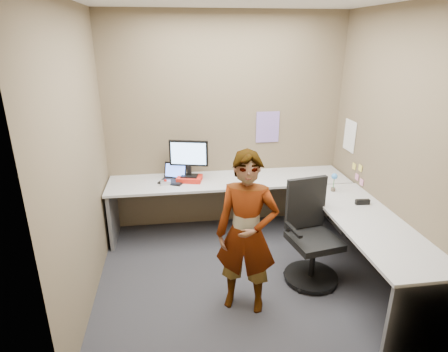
{
  "coord_description": "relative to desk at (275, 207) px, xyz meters",
  "views": [
    {
      "loc": [
        -0.67,
        -3.31,
        2.4
      ],
      "look_at": [
        -0.17,
        0.25,
        1.05
      ],
      "focal_mm": 30.0,
      "sensor_mm": 36.0,
      "label": 1
    }
  ],
  "objects": [
    {
      "name": "ground",
      "position": [
        -0.44,
        -0.39,
        -0.59
      ],
      "size": [
        3.0,
        3.0,
        0.0
      ],
      "primitive_type": "plane",
      "color": "#26252A",
      "rests_on": "ground"
    },
    {
      "name": "wall_back",
      "position": [
        -0.44,
        0.91,
        0.76
      ],
      "size": [
        3.0,
        0.0,
        3.0
      ],
      "primitive_type": "plane",
      "rotation": [
        1.57,
        0.0,
        0.0
      ],
      "color": "brown",
      "rests_on": "ground"
    },
    {
      "name": "wall_right",
      "position": [
        1.06,
        -0.39,
        0.76
      ],
      "size": [
        0.0,
        2.7,
        2.7
      ],
      "primitive_type": "plane",
      "rotation": [
        1.57,
        0.0,
        -1.57
      ],
      "color": "brown",
      "rests_on": "ground"
    },
    {
      "name": "wall_left",
      "position": [
        -1.94,
        -0.39,
        0.76
      ],
      "size": [
        0.0,
        2.7,
        2.7
      ],
      "primitive_type": "plane",
      "rotation": [
        1.57,
        0.0,
        1.57
      ],
      "color": "brown",
      "rests_on": "ground"
    },
    {
      "name": "desk",
      "position": [
        0.0,
        0.0,
        0.0
      ],
      "size": [
        2.98,
        2.58,
        0.73
      ],
      "color": "#ABABAB",
      "rests_on": "ground"
    },
    {
      "name": "paper_ream",
      "position": [
        -0.92,
        0.6,
        0.17
      ],
      "size": [
        0.34,
        0.28,
        0.06
      ],
      "primitive_type": "cube",
      "rotation": [
        0.0,
        0.0,
        -0.25
      ],
      "color": "red",
      "rests_on": "desk"
    },
    {
      "name": "monitor",
      "position": [
        -0.92,
        0.62,
        0.46
      ],
      "size": [
        0.47,
        0.18,
        0.45
      ],
      "rotation": [
        0.0,
        0.0,
        -0.25
      ],
      "color": "black",
      "rests_on": "paper_ream"
    },
    {
      "name": "laptop",
      "position": [
        -1.12,
        0.63,
        0.2
      ],
      "size": [
        0.37,
        0.35,
        0.21
      ],
      "rotation": [
        0.0,
        0.0,
        -0.45
      ],
      "color": "black",
      "rests_on": "desk"
    },
    {
      "name": "trackball_mouse",
      "position": [
        -1.22,
        0.52,
        0.17
      ],
      "size": [
        0.12,
        0.08,
        0.07
      ],
      "color": "#B7B7BC",
      "rests_on": "desk"
    },
    {
      "name": "origami",
      "position": [
        -0.24,
        0.36,
        0.17
      ],
      "size": [
        0.1,
        0.1,
        0.06
      ],
      "primitive_type": "cone",
      "color": "white",
      "rests_on": "desk"
    },
    {
      "name": "stapler",
      "position": [
        0.85,
        -0.34,
        0.17
      ],
      "size": [
        0.15,
        0.05,
        0.05
      ],
      "primitive_type": "cube",
      "rotation": [
        0.0,
        0.0,
        -0.06
      ],
      "color": "black",
      "rests_on": "desk"
    },
    {
      "name": "flower",
      "position": [
        0.69,
        0.05,
        0.28
      ],
      "size": [
        0.07,
        0.07,
        0.22
      ],
      "color": "brown",
      "rests_on": "desk"
    },
    {
      "name": "calendar_purple",
      "position": [
        0.11,
        0.9,
        0.71
      ],
      "size": [
        0.3,
        0.01,
        0.4
      ],
      "primitive_type": "cube",
      "color": "#846BB7",
      "rests_on": "wall_back"
    },
    {
      "name": "calendar_white",
      "position": [
        1.05,
        0.51,
        0.66
      ],
      "size": [
        0.01,
        0.28,
        0.38
      ],
      "primitive_type": "cube",
      "color": "white",
      "rests_on": "wall_right"
    },
    {
      "name": "sticky_note_a",
      "position": [
        1.05,
        0.16,
        0.36
      ],
      "size": [
        0.01,
        0.07,
        0.07
      ],
      "primitive_type": "cube",
      "color": "#F2E059",
      "rests_on": "wall_right"
    },
    {
      "name": "sticky_note_b",
      "position": [
        1.05,
        0.21,
        0.23
      ],
      "size": [
        0.01,
        0.07,
        0.07
      ],
      "primitive_type": "cube",
      "color": "pink",
      "rests_on": "wall_right"
    },
    {
      "name": "sticky_note_c",
      "position": [
        1.05,
        0.09,
        0.21
      ],
      "size": [
        0.01,
        0.07,
        0.07
      ],
      "primitive_type": "cube",
      "color": "pink",
      "rests_on": "wall_right"
    },
    {
      "name": "sticky_note_d",
      "position": [
        1.05,
        0.31,
        0.33
      ],
      "size": [
        0.01,
        0.07,
        0.07
      ],
      "primitive_type": "cube",
      "color": "#F2E059",
      "rests_on": "wall_right"
    },
    {
      "name": "office_chair",
      "position": [
        0.24,
        -0.5,
        -0.16
      ],
      "size": [
        0.58,
        0.56,
        1.05
      ],
      "rotation": [
        0.0,
        0.0,
        0.18
      ],
      "color": "black",
      "rests_on": "ground"
    },
    {
      "name": "person",
      "position": [
        -0.5,
        -0.84,
        0.17
      ],
      "size": [
        0.64,
        0.53,
        1.52
      ],
      "primitive_type": "imported",
      "rotation": [
        0.0,
        0.0,
        -0.35
      ],
      "color": "#999399",
      "rests_on": "ground"
    }
  ]
}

